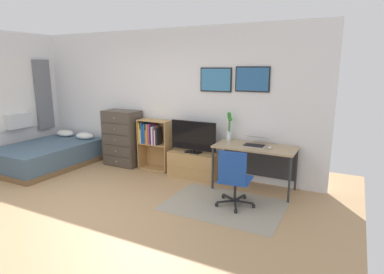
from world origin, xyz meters
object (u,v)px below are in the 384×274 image
at_px(office_chair, 234,177).
at_px(wine_glass, 229,136).
at_px(tv_stand, 194,164).
at_px(laptop, 256,141).
at_px(bookshelf, 153,139).
at_px(computer_mouse, 270,148).
at_px(bed, 49,155).
at_px(bamboo_vase, 229,127).
at_px(television, 193,137).
at_px(dresser, 122,138).
at_px(desk, 256,153).

relative_size(office_chair, wine_glass, 4.78).
relative_size(tv_stand, laptop, 2.40).
bearing_deg(office_chair, bookshelf, 149.53).
distance_m(tv_stand, computer_mouse, 1.53).
relative_size(tv_stand, wine_glass, 5.11).
relative_size(bed, office_chair, 2.30).
height_order(office_chair, wine_glass, wine_glass).
relative_size(laptop, bamboo_vase, 0.77).
relative_size(bed, computer_mouse, 18.99).
distance_m(office_chair, laptop, 0.95).
relative_size(television, laptop, 2.31).
xyz_separation_m(bookshelf, laptop, (2.08, -0.09, 0.20)).
xyz_separation_m(laptop, bamboo_vase, (-0.51, 0.14, 0.17)).
xyz_separation_m(bed, dresser, (1.30, 0.77, 0.33)).
xyz_separation_m(desk, office_chair, (-0.06, -0.90, -0.15)).
bearing_deg(bed, computer_mouse, 8.06).
height_order(bed, laptop, laptop).
bearing_deg(computer_mouse, bed, -171.85).
bearing_deg(tv_stand, laptop, -2.08).
xyz_separation_m(desk, laptop, (-0.02, -0.01, 0.19)).
distance_m(tv_stand, television, 0.53).
relative_size(dresser, office_chair, 1.32).
xyz_separation_m(bamboo_vase, wine_glass, (0.09, -0.25, -0.09)).
relative_size(bed, television, 2.23).
bearing_deg(laptop, television, 179.47).
xyz_separation_m(computer_mouse, bamboo_vase, (-0.78, 0.25, 0.21)).
bearing_deg(bamboo_vase, office_chair, -65.16).
relative_size(bed, desk, 1.52).
height_order(desk, wine_glass, wine_glass).
distance_m(desk, office_chair, 0.91).
height_order(tv_stand, laptop, laptop).
xyz_separation_m(office_chair, bamboo_vase, (-0.47, 1.02, 0.51)).
distance_m(television, computer_mouse, 1.43).
relative_size(television, office_chair, 1.03).
xyz_separation_m(office_chair, wine_glass, (-0.38, 0.77, 0.42)).
xyz_separation_m(bed, wine_glass, (3.67, 0.63, 0.64)).
xyz_separation_m(television, wine_glass, (0.73, -0.13, 0.12)).
bearing_deg(laptop, dresser, 179.89).
bearing_deg(bed, desk, 10.29).
relative_size(computer_mouse, wine_glass, 0.58).
bearing_deg(tv_stand, bookshelf, 177.09).
height_order(television, office_chair, television).
bearing_deg(desk, office_chair, -93.82).
relative_size(desk, office_chair, 1.51).
distance_m(computer_mouse, wine_glass, 0.71).
relative_size(dresser, computer_mouse, 10.89).
bearing_deg(computer_mouse, laptop, 156.38).
relative_size(television, desk, 0.68).
height_order(dresser, tv_stand, dresser).
height_order(office_chair, computer_mouse, office_chair).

